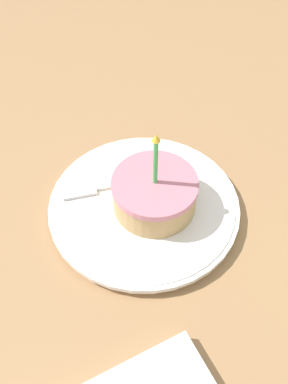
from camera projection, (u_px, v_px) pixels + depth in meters
ground_plane at (162, 218)px, 0.62m from camera, size 2.40×2.40×0.04m
plate at (144, 207)px, 0.59m from camera, size 0.25×0.25×0.02m
cake_slice at (156, 195)px, 0.56m from camera, size 0.11×0.11×0.12m
fork at (115, 184)px, 0.60m from camera, size 0.17×0.06×0.00m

